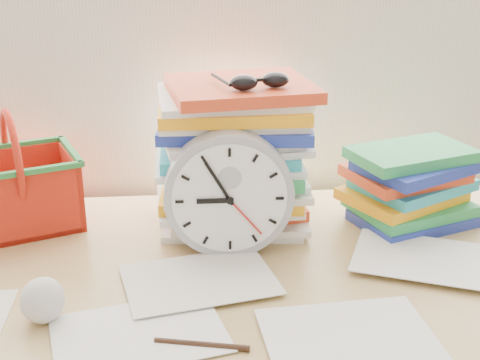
{
  "coord_description": "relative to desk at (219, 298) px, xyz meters",
  "views": [
    {
      "loc": [
        -0.05,
        0.48,
        1.36
      ],
      "look_at": [
        0.04,
        1.6,
        0.92
      ],
      "focal_mm": 50.0,
      "sensor_mm": 36.0,
      "label": 1
    }
  ],
  "objects": [
    {
      "name": "desk",
      "position": [
        0.0,
        0.0,
        0.0
      ],
      "size": [
        1.4,
        0.7,
        0.75
      ],
      "color": "tan",
      "rests_on": "ground"
    },
    {
      "name": "paper_stack",
      "position": [
        0.04,
        0.19,
        0.23
      ],
      "size": [
        0.33,
        0.28,
        0.31
      ],
      "primitive_type": null,
      "rotation": [
        0.0,
        0.0,
        0.04
      ],
      "color": "white",
      "rests_on": "desk"
    },
    {
      "name": "clock",
      "position": [
        0.02,
        0.05,
        0.2
      ],
      "size": [
        0.25,
        0.05,
        0.25
      ],
      "primitive_type": "cylinder",
      "rotation": [
        1.57,
        0.0,
        0.0
      ],
      "color": "#A1A2AA",
      "rests_on": "desk"
    },
    {
      "name": "sunglasses",
      "position": [
        0.09,
        0.13,
        0.4
      ],
      "size": [
        0.16,
        0.15,
        0.03
      ],
      "primitive_type": null,
      "rotation": [
        0.0,
        0.0,
        0.29
      ],
      "color": "black",
      "rests_on": "paper_stack"
    },
    {
      "name": "book_stack",
      "position": [
        0.42,
        0.16,
        0.16
      ],
      "size": [
        0.33,
        0.3,
        0.17
      ],
      "primitive_type": null,
      "rotation": [
        0.0,
        0.0,
        0.37
      ],
      "color": "white",
      "rests_on": "desk"
    },
    {
      "name": "basket",
      "position": [
        -0.41,
        0.21,
        0.2
      ],
      "size": [
        0.3,
        0.27,
        0.25
      ],
      "primitive_type": null,
      "rotation": [
        0.0,
        0.0,
        0.37
      ],
      "color": "red",
      "rests_on": "desk"
    },
    {
      "name": "crumpled_ball",
      "position": [
        -0.29,
        -0.16,
        0.11
      ],
      "size": [
        0.07,
        0.07,
        0.07
      ],
      "primitive_type": "sphere",
      "color": "silver",
      "rests_on": "desk"
    },
    {
      "name": "pen",
      "position": [
        -0.04,
        -0.26,
        0.08
      ],
      "size": [
        0.15,
        0.04,
        0.01
      ],
      "primitive_type": "cylinder",
      "rotation": [
        0.0,
        1.57,
        -0.23
      ],
      "color": "black",
      "rests_on": "desk"
    },
    {
      "name": "scattered_papers",
      "position": [
        0.0,
        0.0,
        0.08
      ],
      "size": [
        1.26,
        0.42,
        0.02
      ],
      "primitive_type": null,
      "color": "white",
      "rests_on": "desk"
    }
  ]
}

